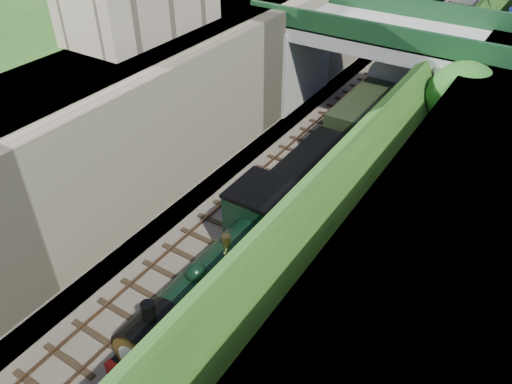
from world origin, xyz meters
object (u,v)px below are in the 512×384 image
at_px(road_bridge, 395,64).
at_px(tender, 314,186).
at_px(tree, 465,99).
at_px(locomotive, 225,274).

relative_size(road_bridge, tender, 2.67).
bearing_deg(road_bridge, tender, -88.63).
height_order(tree, locomotive, tree).
bearing_deg(road_bridge, tree, -38.05).
relative_size(locomotive, tender, 1.70).
xyz_separation_m(tree, tender, (-4.71, -6.81, -3.03)).
distance_m(road_bridge, locomotive, 18.20).
xyz_separation_m(road_bridge, locomotive, (0.26, -18.06, -2.18)).
bearing_deg(tree, tender, -124.69).
relative_size(tree, tender, 1.10).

